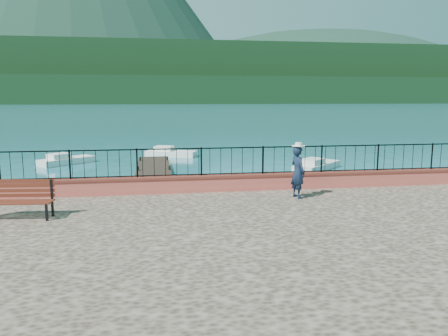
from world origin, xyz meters
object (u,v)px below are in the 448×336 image
object	(u,v)px
person	(298,172)
boat_2	(317,163)
boat_0	(70,194)
boat_4	(171,151)
park_bench	(18,207)
boat_3	(67,158)

from	to	relation	value
person	boat_2	bearing A→B (deg)	-40.41
boat_0	person	bearing A→B (deg)	-47.88
boat_0	boat_4	size ratio (longest dim) A/B	1.05
person	boat_0	distance (m)	10.10
park_bench	boat_2	size ratio (longest dim) A/B	0.47
park_bench	boat_3	size ratio (longest dim) A/B	0.52
park_bench	boat_2	distance (m)	19.14
park_bench	boat_0	bearing A→B (deg)	95.24
park_bench	boat_3	world-z (taller)	park_bench
park_bench	boat_2	world-z (taller)	park_bench
park_bench	person	xyz separation A→B (m)	(8.35, 1.21, 0.55)
boat_2	boat_3	size ratio (longest dim) A/B	1.12
boat_2	person	bearing A→B (deg)	-157.19
person	boat_0	bearing A→B (deg)	39.58
person	boat_3	bearing A→B (deg)	15.25
park_bench	boat_2	bearing A→B (deg)	50.09
boat_0	boat_4	xyz separation A→B (m)	(4.87, 14.27, 0.00)
boat_2	park_bench	bearing A→B (deg)	-179.13
boat_2	boat_3	xyz separation A→B (m)	(-15.90, 4.93, 0.00)
boat_0	boat_3	distance (m)	11.69
boat_3	boat_2	bearing A→B (deg)	-59.45
boat_2	boat_4	bearing A→B (deg)	95.29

